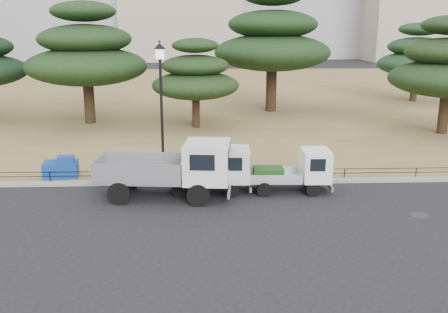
{
  "coord_description": "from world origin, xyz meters",
  "views": [
    {
      "loc": [
        -0.73,
        -16.75,
        6.17
      ],
      "look_at": [
        0.0,
        2.0,
        1.3
      ],
      "focal_mm": 40.0,
      "sensor_mm": 36.0,
      "label": 1
    }
  ],
  "objects_px": {
    "street_lamp": "(161,89)",
    "tarp_pile": "(61,168)",
    "truck_large": "(172,167)",
    "truck_kei_rear": "(295,171)",
    "truck_kei_front": "(214,171)"
  },
  "relations": [
    {
      "from": "street_lamp",
      "to": "tarp_pile",
      "type": "xyz_separation_m",
      "value": [
        -4.26,
        0.45,
        -3.32
      ]
    },
    {
      "from": "truck_kei_front",
      "to": "truck_kei_rear",
      "type": "bearing_deg",
      "value": 0.98
    },
    {
      "from": "truck_kei_front",
      "to": "tarp_pile",
      "type": "bearing_deg",
      "value": 166.33
    },
    {
      "from": "truck_kei_rear",
      "to": "truck_large",
      "type": "bearing_deg",
      "value": -172.06
    },
    {
      "from": "truck_kei_rear",
      "to": "tarp_pile",
      "type": "height_order",
      "value": "truck_kei_rear"
    },
    {
      "from": "street_lamp",
      "to": "tarp_pile",
      "type": "relative_size",
      "value": 3.64
    },
    {
      "from": "street_lamp",
      "to": "tarp_pile",
      "type": "height_order",
      "value": "street_lamp"
    },
    {
      "from": "truck_large",
      "to": "truck_kei_front",
      "type": "xyz_separation_m",
      "value": [
        1.56,
        0.58,
        -0.32
      ]
    },
    {
      "from": "truck_large",
      "to": "truck_kei_front",
      "type": "distance_m",
      "value": 1.69
    },
    {
      "from": "truck_large",
      "to": "tarp_pile",
      "type": "xyz_separation_m",
      "value": [
        -4.75,
        2.35,
        -0.66
      ]
    },
    {
      "from": "street_lamp",
      "to": "tarp_pile",
      "type": "distance_m",
      "value": 5.42
    },
    {
      "from": "truck_large",
      "to": "truck_kei_rear",
      "type": "height_order",
      "value": "truck_large"
    },
    {
      "from": "truck_large",
      "to": "tarp_pile",
      "type": "bearing_deg",
      "value": 159.29
    },
    {
      "from": "tarp_pile",
      "to": "truck_kei_rear",
      "type": "bearing_deg",
      "value": -11.03
    },
    {
      "from": "truck_large",
      "to": "tarp_pile",
      "type": "distance_m",
      "value": 5.34
    }
  ]
}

